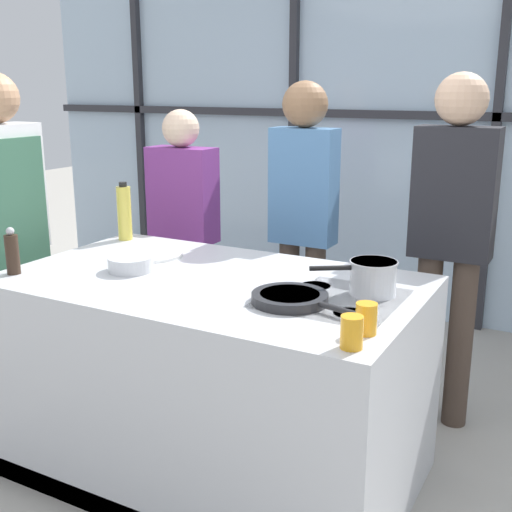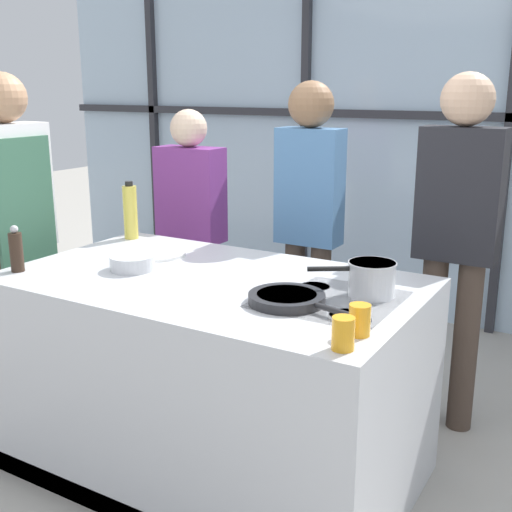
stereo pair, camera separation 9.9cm
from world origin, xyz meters
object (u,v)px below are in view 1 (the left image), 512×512
Objects in this scene: white_plate at (154,255)px; mixing_bowl at (131,263)px; juice_glass_near at (352,332)px; spectator_center_left at (303,213)px; pepper_grinder at (12,253)px; frying_pan at (291,298)px; chef at (7,224)px; saucepan at (373,277)px; spectator_far_left at (184,224)px; juice_glass_far at (366,319)px; spectator_center_right at (452,227)px; oil_bottle at (124,213)px.

white_plate is 1.35× the size of mixing_bowl.
juice_glass_near is at bearing -26.41° from white_plate.
spectator_center_left reaches higher than pepper_grinder.
white_plate is (-0.45, -0.78, -0.12)m from spectator_center_left.
pepper_grinder is 1.96× the size of juice_glass_near.
frying_pan is 1.28m from pepper_grinder.
saucepan is (1.92, 0.14, -0.04)m from chef.
pepper_grinder is at bearing 58.37° from spectator_center_left.
spectator_center_left is 16.37× the size of juice_glass_near.
pepper_grinder reaches higher than saucepan.
spectator_far_left is 14.87× the size of juice_glass_near.
spectator_center_left reaches higher than juice_glass_far.
spectator_far_left is at bearing 139.13° from juice_glass_near.
saucepan reaches higher than frying_pan.
juice_glass_far is at bearing 142.09° from spectator_far_left.
spectator_center_left is at bearing 112.23° from frying_pan.
frying_pan is 0.95m from white_plate.
frying_pan is 4.87× the size of juice_glass_near.
mixing_bowl is at bearing 112.49° from spectator_far_left.
spectator_center_left is (0.81, 0.00, 0.14)m from spectator_far_left.
frying_pan is 0.35m from saucepan.
pepper_grinder is (-1.63, -1.32, -0.04)m from spectator_center_right.
oil_bottle is at bearing 35.10° from spectator_center_left.
mixing_bowl is (0.43, -1.04, 0.05)m from spectator_far_left.
frying_pan is at bearing -22.91° from oil_bottle.
juice_glass_far is (1.62, 0.06, -0.04)m from pepper_grinder.
frying_pan is 2.58× the size of mixing_bowl.
oil_bottle reaches higher than juice_glass_near.
spectator_center_right is at bearing -180.00° from spectator_far_left.
frying_pan reaches higher than white_plate.
spectator_center_left is at bearing 129.16° from saucepan.
saucepan is at bearing 94.07° from chef.
juice_glass_far reaches higher than mixing_bowl.
juice_glass_far is at bearing 2.19° from pepper_grinder.
pepper_grinder reaches higher than mixing_bowl.
saucepan is at bearing 46.20° from frying_pan.
oil_bottle is (-1.25, 0.53, 0.13)m from frying_pan.
juice_glass_far is (-0.01, -1.26, -0.08)m from spectator_center_right.
spectator_center_right is (1.63, 0.00, 0.15)m from spectator_far_left.
chef is at bearing 25.54° from spectator_center_right.
frying_pan is 1.66× the size of saucepan.
spectator_center_right is 1.59m from mixing_bowl.
oil_bottle is (0.43, 0.42, 0.03)m from chef.
spectator_center_right reaches higher than spectator_center_left.
saucepan is 1.55× the size of mixing_bowl.
frying_pan is at bearing 112.23° from spectator_center_left.
spectator_far_left is at bearing 0.00° from spectator_center_right.
mixing_bowl is (-1.20, -1.04, -0.09)m from spectator_center_right.
juice_glass_near is at bearing -2.77° from pepper_grinder.
spectator_center_right is at bearing 115.54° from chef.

